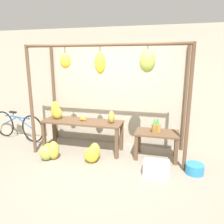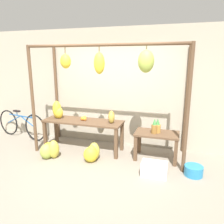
% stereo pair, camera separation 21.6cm
% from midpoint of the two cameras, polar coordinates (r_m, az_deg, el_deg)
% --- Properties ---
extents(ground_plane, '(20.00, 20.00, 0.00)m').
position_cam_midpoint_polar(ground_plane, '(4.27, -6.14, -15.60)').
color(ground_plane, gray).
extents(shop_wall_back, '(8.00, 0.08, 2.80)m').
position_cam_midpoint_polar(shop_wall_back, '(5.32, -0.26, 6.32)').
color(shop_wall_back, '#B2A893').
rests_on(shop_wall_back, ground_plane).
extents(stall_awning, '(3.32, 1.15, 2.37)m').
position_cam_midpoint_polar(stall_awning, '(4.41, -1.48, 9.09)').
color(stall_awning, brown).
rests_on(stall_awning, ground_plane).
extents(display_table_main, '(1.83, 0.58, 0.71)m').
position_cam_midpoint_polar(display_table_main, '(5.06, -8.95, -3.43)').
color(display_table_main, brown).
rests_on(display_table_main, ground_plane).
extents(display_table_side, '(0.90, 0.55, 0.58)m').
position_cam_midpoint_polar(display_table_side, '(4.73, 10.36, -6.57)').
color(display_table_side, brown).
rests_on(display_table_side, ground_plane).
extents(banana_pile_on_table, '(0.30, 0.30, 0.42)m').
position_cam_midpoint_polar(banana_pile_on_table, '(5.28, -15.52, 0.18)').
color(banana_pile_on_table, gold).
rests_on(banana_pile_on_table, display_table_main).
extents(orange_pile, '(0.14, 0.16, 0.10)m').
position_cam_midpoint_polar(orange_pile, '(5.04, -8.74, -1.75)').
color(orange_pile, orange).
rests_on(orange_pile, display_table_main).
extents(pineapple_cluster, '(0.18, 0.19, 0.32)m').
position_cam_midpoint_polar(pineapple_cluster, '(4.64, 10.17, -3.69)').
color(pineapple_cluster, olive).
rests_on(pineapple_cluster, display_table_side).
extents(banana_pile_ground_left, '(0.47, 0.51, 0.40)m').
position_cam_midpoint_polar(banana_pile_ground_left, '(4.94, -17.27, -9.73)').
color(banana_pile_ground_left, gold).
rests_on(banana_pile_ground_left, ground_plane).
extents(banana_pile_ground_right, '(0.39, 0.45, 0.38)m').
position_cam_midpoint_polar(banana_pile_ground_right, '(4.63, -6.45, -10.77)').
color(banana_pile_ground_right, gold).
rests_on(banana_pile_ground_right, ground_plane).
extents(fruit_crate_white, '(0.47, 0.28, 0.25)m').
position_cam_midpoint_polar(fruit_crate_white, '(4.20, 10.01, -14.23)').
color(fruit_crate_white, silver).
rests_on(fruit_crate_white, ground_plane).
extents(blue_bucket, '(0.33, 0.33, 0.18)m').
position_cam_midpoint_polar(blue_bucket, '(4.43, 19.42, -13.82)').
color(blue_bucket, teal).
rests_on(blue_bucket, ground_plane).
extents(parked_bicycle, '(1.72, 0.36, 0.75)m').
position_cam_midpoint_polar(parked_bicycle, '(6.33, -24.31, -3.27)').
color(parked_bicycle, black).
rests_on(parked_bicycle, ground_plane).
extents(papaya_pile, '(0.18, 0.19, 0.28)m').
position_cam_midpoint_polar(papaya_pile, '(4.75, -1.43, -1.42)').
color(papaya_pile, gold).
rests_on(papaya_pile, display_table_main).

